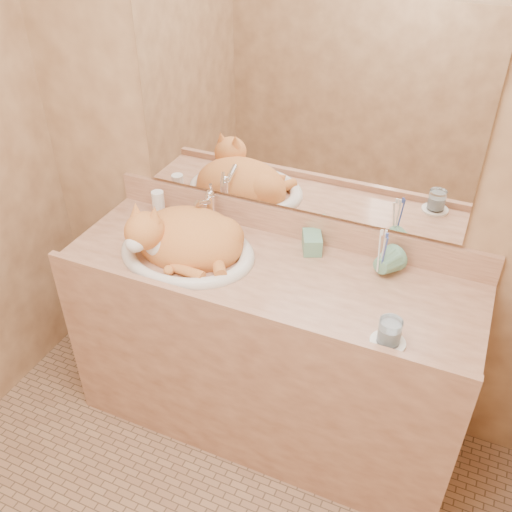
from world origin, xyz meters
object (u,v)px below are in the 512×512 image
at_px(sink_basin, 186,236).
at_px(cat, 183,236).
at_px(toothbrush_cup, 379,268).
at_px(soap_dispenser, 314,241).
at_px(vanity_counter, 266,352).
at_px(water_glass, 390,331).

bearing_deg(sink_basin, cat, 161.63).
distance_m(cat, toothbrush_cup, 0.76).
bearing_deg(soap_dispenser, vanity_counter, -154.20).
distance_m(vanity_counter, sink_basin, 0.61).
bearing_deg(water_glass, cat, 167.67).
xyz_separation_m(cat, soap_dispenser, (0.48, 0.16, 0.01)).
xyz_separation_m(soap_dispenser, toothbrush_cup, (0.26, -0.03, -0.03)).
height_order(vanity_counter, water_glass, water_glass).
relative_size(sink_basin, soap_dispenser, 3.32).
xyz_separation_m(vanity_counter, water_glass, (0.50, -0.20, 0.48)).
xyz_separation_m(soap_dispenser, water_glass, (0.38, -0.35, -0.03)).
bearing_deg(cat, sink_basin, -28.38).
height_order(vanity_counter, toothbrush_cup, toothbrush_cup).
height_order(cat, water_glass, cat).
bearing_deg(vanity_counter, toothbrush_cup, 17.72).
distance_m(vanity_counter, soap_dispenser, 0.54).
bearing_deg(vanity_counter, sink_basin, -176.55).
distance_m(soap_dispenser, toothbrush_cup, 0.27).
bearing_deg(cat, toothbrush_cup, 5.26).
relative_size(soap_dispenser, toothbrush_cup, 1.51).
bearing_deg(sink_basin, water_glass, -7.28).
bearing_deg(soap_dispenser, toothbrush_cup, -29.62).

